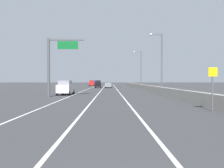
{
  "coord_description": "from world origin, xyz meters",
  "views": [
    {
      "loc": [
        -0.22,
        -2.21,
        2.14
      ],
      "look_at": [
        0.19,
        36.09,
        1.51
      ],
      "focal_mm": 36.85,
      "sensor_mm": 36.0,
      "label": 1
    }
  ],
  "objects_px": {
    "car_black_1": "(98,84)",
    "car_silver_5": "(66,88)",
    "lamp_post_right_third": "(140,67)",
    "car_gray_0": "(108,84)",
    "car_blue_4": "(95,83)",
    "lamp_post_right_second": "(160,59)",
    "car_yellow_2": "(108,83)",
    "overhead_sign_gantry": "(54,60)",
    "car_red_3": "(92,83)",
    "speed_advisory_sign": "(213,86)"
  },
  "relations": [
    {
      "from": "lamp_post_right_third",
      "to": "car_gray_0",
      "type": "relative_size",
      "value": 2.2
    },
    {
      "from": "car_black_1",
      "to": "speed_advisory_sign",
      "type": "bearing_deg",
      "value": -78.38
    },
    {
      "from": "car_gray_0",
      "to": "car_silver_5",
      "type": "relative_size",
      "value": 1.06
    },
    {
      "from": "speed_advisory_sign",
      "to": "car_silver_5",
      "type": "bearing_deg",
      "value": 126.63
    },
    {
      "from": "overhead_sign_gantry",
      "to": "lamp_post_right_second",
      "type": "bearing_deg",
      "value": 29.52
    },
    {
      "from": "overhead_sign_gantry",
      "to": "speed_advisory_sign",
      "type": "xyz_separation_m",
      "value": [
        14.02,
        -13.87,
        -2.96
      ]
    },
    {
      "from": "car_yellow_2",
      "to": "car_blue_4",
      "type": "distance_m",
      "value": 7.79
    },
    {
      "from": "car_blue_4",
      "to": "car_silver_5",
      "type": "xyz_separation_m",
      "value": [
        -0.43,
        -61.78,
        0.05
      ]
    },
    {
      "from": "lamp_post_right_second",
      "to": "car_gray_0",
      "type": "bearing_deg",
      "value": 108.2
    },
    {
      "from": "car_red_3",
      "to": "car_blue_4",
      "type": "xyz_separation_m",
      "value": [
        0.56,
        9.48,
        -0.07
      ]
    },
    {
      "from": "car_gray_0",
      "to": "car_blue_4",
      "type": "height_order",
      "value": "car_blue_4"
    },
    {
      "from": "overhead_sign_gantry",
      "to": "car_silver_5",
      "type": "relative_size",
      "value": 1.75
    },
    {
      "from": "lamp_post_right_third",
      "to": "car_yellow_2",
      "type": "relative_size",
      "value": 2.28
    },
    {
      "from": "lamp_post_right_second",
      "to": "car_silver_5",
      "type": "distance_m",
      "value": 16.22
    },
    {
      "from": "car_gray_0",
      "to": "car_red_3",
      "type": "xyz_separation_m",
      "value": [
        -6.17,
        20.92,
        0.09
      ]
    },
    {
      "from": "car_gray_0",
      "to": "car_yellow_2",
      "type": "relative_size",
      "value": 1.04
    },
    {
      "from": "overhead_sign_gantry",
      "to": "car_red_3",
      "type": "distance_m",
      "value": 56.57
    },
    {
      "from": "overhead_sign_gantry",
      "to": "speed_advisory_sign",
      "type": "bearing_deg",
      "value": -44.69
    },
    {
      "from": "car_gray_0",
      "to": "car_blue_4",
      "type": "distance_m",
      "value": 30.92
    },
    {
      "from": "speed_advisory_sign",
      "to": "car_red_3",
      "type": "relative_size",
      "value": 0.73
    },
    {
      "from": "speed_advisory_sign",
      "to": "lamp_post_right_third",
      "type": "height_order",
      "value": "lamp_post_right_third"
    },
    {
      "from": "car_red_3",
      "to": "car_gray_0",
      "type": "bearing_deg",
      "value": -73.57
    },
    {
      "from": "lamp_post_right_second",
      "to": "car_gray_0",
      "type": "height_order",
      "value": "lamp_post_right_second"
    },
    {
      "from": "overhead_sign_gantry",
      "to": "car_yellow_2",
      "type": "height_order",
      "value": "overhead_sign_gantry"
    },
    {
      "from": "lamp_post_right_second",
      "to": "car_blue_4",
      "type": "height_order",
      "value": "lamp_post_right_second"
    },
    {
      "from": "car_gray_0",
      "to": "car_blue_4",
      "type": "bearing_deg",
      "value": 100.45
    },
    {
      "from": "car_red_3",
      "to": "car_yellow_2",
      "type": "bearing_deg",
      "value": 33.31
    },
    {
      "from": "lamp_post_right_second",
      "to": "lamp_post_right_third",
      "type": "xyz_separation_m",
      "value": [
        -0.25,
        23.32,
        0.0
      ]
    },
    {
      "from": "car_black_1",
      "to": "lamp_post_right_third",
      "type": "bearing_deg",
      "value": -19.31
    },
    {
      "from": "car_blue_4",
      "to": "car_gray_0",
      "type": "bearing_deg",
      "value": -79.55
    },
    {
      "from": "car_silver_5",
      "to": "car_blue_4",
      "type": "bearing_deg",
      "value": 89.6
    },
    {
      "from": "speed_advisory_sign",
      "to": "car_blue_4",
      "type": "relative_size",
      "value": 0.63
    },
    {
      "from": "car_red_3",
      "to": "speed_advisory_sign",
      "type": "bearing_deg",
      "value": -79.1
    },
    {
      "from": "car_yellow_2",
      "to": "car_red_3",
      "type": "distance_m",
      "value": 7.31
    },
    {
      "from": "car_black_1",
      "to": "car_silver_5",
      "type": "xyz_separation_m",
      "value": [
        -3.13,
        -31.93,
        -0.01
      ]
    },
    {
      "from": "lamp_post_right_second",
      "to": "car_black_1",
      "type": "distance_m",
      "value": 30.1
    },
    {
      "from": "speed_advisory_sign",
      "to": "car_silver_5",
      "type": "relative_size",
      "value": 0.7
    },
    {
      "from": "lamp_post_right_second",
      "to": "car_yellow_2",
      "type": "relative_size",
      "value": 2.28
    },
    {
      "from": "lamp_post_right_third",
      "to": "car_blue_4",
      "type": "distance_m",
      "value": 37.01
    },
    {
      "from": "car_gray_0",
      "to": "car_black_1",
      "type": "distance_m",
      "value": 2.96
    },
    {
      "from": "overhead_sign_gantry",
      "to": "car_gray_0",
      "type": "relative_size",
      "value": 1.66
    },
    {
      "from": "speed_advisory_sign",
      "to": "car_black_1",
      "type": "relative_size",
      "value": 0.71
    },
    {
      "from": "lamp_post_right_third",
      "to": "speed_advisory_sign",
      "type": "bearing_deg",
      "value": -91.48
    },
    {
      "from": "car_blue_4",
      "to": "car_yellow_2",
      "type": "bearing_deg",
      "value": -44.59
    },
    {
      "from": "car_blue_4",
      "to": "car_silver_5",
      "type": "relative_size",
      "value": 1.12
    },
    {
      "from": "lamp_post_right_second",
      "to": "car_black_1",
      "type": "bearing_deg",
      "value": 113.18
    },
    {
      "from": "car_blue_4",
      "to": "car_silver_5",
      "type": "distance_m",
      "value": 61.78
    },
    {
      "from": "lamp_post_right_second",
      "to": "car_silver_5",
      "type": "bearing_deg",
      "value": -162.8
    },
    {
      "from": "car_gray_0",
      "to": "car_yellow_2",
      "type": "bearing_deg",
      "value": 90.14
    },
    {
      "from": "lamp_post_right_third",
      "to": "car_silver_5",
      "type": "relative_size",
      "value": 2.32
    }
  ]
}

